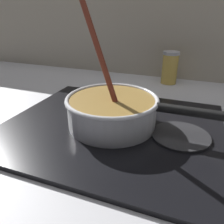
# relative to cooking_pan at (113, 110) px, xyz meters

# --- Properties ---
(ground) EXTENTS (2.40, 1.60, 0.04)m
(ground) POSITION_rel_cooking_pan_xyz_m (-0.04, -0.24, -0.07)
(ground) COLOR #B7B7BC
(backsplash_wall) EXTENTS (2.40, 0.02, 0.55)m
(backsplash_wall) POSITION_rel_cooking_pan_xyz_m (-0.04, 0.55, 0.22)
(backsplash_wall) COLOR #B2A893
(backsplash_wall) RESTS_ON ground
(hob_plate) EXTENTS (0.56, 0.48, 0.01)m
(hob_plate) POSITION_rel_cooking_pan_xyz_m (-0.00, 0.00, -0.05)
(hob_plate) COLOR black
(hob_plate) RESTS_ON ground
(burner_ring) EXTENTS (0.18, 0.18, 0.01)m
(burner_ring) POSITION_rel_cooking_pan_xyz_m (-0.00, 0.00, -0.04)
(burner_ring) COLOR #592D0C
(burner_ring) RESTS_ON hob_plate
(spare_burner) EXTENTS (0.14, 0.14, 0.01)m
(spare_burner) POSITION_rel_cooking_pan_xyz_m (0.18, 0.00, -0.04)
(spare_burner) COLOR #262628
(spare_burner) RESTS_ON hob_plate
(cooking_pan) EXTENTS (0.39, 0.24, 0.33)m
(cooking_pan) POSITION_rel_cooking_pan_xyz_m (0.00, 0.00, 0.00)
(cooking_pan) COLOR silver
(cooking_pan) RESTS_ON hob_plate
(condiment_jar) EXTENTS (0.07, 0.07, 0.13)m
(condiment_jar) POSITION_rel_cooking_pan_xyz_m (0.08, 0.46, 0.01)
(condiment_jar) COLOR gold
(condiment_jar) RESTS_ON ground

